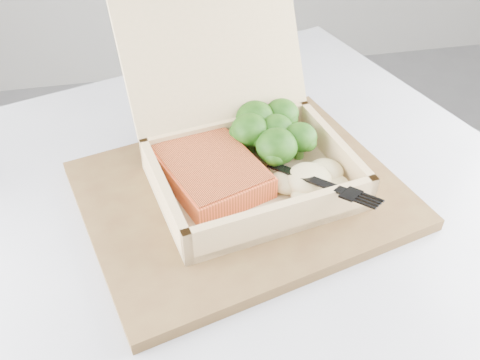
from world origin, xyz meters
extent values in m
cube|color=#B0B2BA|center=(-0.43, 0.29, 0.72)|extent=(1.03, 1.03, 0.03)
cube|color=brown|center=(-0.41, 0.35, 0.75)|extent=(0.43, 0.38, 0.02)
cube|color=tan|center=(-0.39, 0.36, 0.76)|extent=(0.26, 0.22, 0.01)
cube|color=tan|center=(-0.50, 0.33, 0.78)|extent=(0.04, 0.18, 0.05)
cube|color=tan|center=(-0.28, 0.38, 0.78)|extent=(0.04, 0.18, 0.05)
cube|color=tan|center=(-0.38, 0.27, 0.78)|extent=(0.23, 0.05, 0.05)
cube|color=tan|center=(-0.41, 0.44, 0.78)|extent=(0.23, 0.05, 0.05)
cube|color=tan|center=(-0.42, 0.48, 0.88)|extent=(0.24, 0.13, 0.16)
cube|color=#ED582E|center=(-0.44, 0.37, 0.78)|extent=(0.14, 0.16, 0.03)
ellipsoid|color=#CBC084|center=(-0.33, 0.33, 0.78)|extent=(0.09, 0.08, 0.03)
cube|color=black|center=(-0.37, 0.37, 0.79)|extent=(0.07, 0.10, 0.02)
cube|color=black|center=(-0.32, 0.30, 0.79)|extent=(0.04, 0.05, 0.01)
cube|color=white|center=(-0.47, 0.53, 0.74)|extent=(0.08, 0.15, 0.00)
camera|label=1|loc=(-0.50, -0.12, 1.19)|focal=40.00mm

